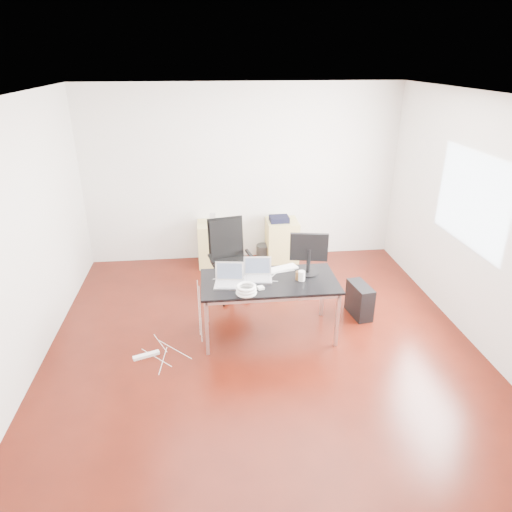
{
  "coord_description": "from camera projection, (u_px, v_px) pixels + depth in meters",
  "views": [
    {
      "loc": [
        -0.57,
        -4.63,
        3.16
      ],
      "look_at": [
        0.0,
        0.55,
        0.85
      ],
      "focal_mm": 32.0,
      "sensor_mm": 36.0,
      "label": 1
    }
  ],
  "objects": [
    {
      "name": "pc_tower",
      "position": [
        360.0,
        300.0,
        5.95
      ],
      "size": [
        0.27,
        0.48,
        0.44
      ],
      "primitive_type": "cube",
      "rotation": [
        0.0,
        0.0,
        0.15
      ],
      "color": "black",
      "rests_on": "ground"
    },
    {
      "name": "cable_coil",
      "position": [
        246.0,
        290.0,
        5.03
      ],
      "size": [
        0.24,
        0.24,
        0.11
      ],
      "rotation": [
        0.0,
        0.0,
        -0.37
      ],
      "color": "white",
      "rests_on": "desk"
    },
    {
      "name": "keyboard",
      "position": [
        280.0,
        269.0,
        5.61
      ],
      "size": [
        0.46,
        0.28,
        0.02
      ],
      "primitive_type": "cube",
      "rotation": [
        0.0,
        0.0,
        0.35
      ],
      "color": "white",
      "rests_on": "desk"
    },
    {
      "name": "room_shell",
      "position": [
        265.0,
        230.0,
        4.98
      ],
      "size": [
        5.0,
        5.0,
        5.0
      ],
      "color": "#390D06",
      "rests_on": "ground"
    },
    {
      "name": "wastebasket",
      "position": [
        264.0,
        253.0,
        7.56
      ],
      "size": [
        0.31,
        0.31,
        0.28
      ],
      "primitive_type": "cylinder",
      "rotation": [
        0.0,
        0.0,
        -0.38
      ],
      "color": "black",
      "rests_on": "ground"
    },
    {
      "name": "speaker",
      "position": [
        213.0,
        219.0,
        7.16
      ],
      "size": [
        0.1,
        0.09,
        0.18
      ],
      "primitive_type": "cube",
      "rotation": [
        0.0,
        0.0,
        -0.09
      ],
      "color": "#9E9E9E",
      "rests_on": "filing_cabinet_left"
    },
    {
      "name": "filing_cabinet_right",
      "position": [
        282.0,
        241.0,
        7.49
      ],
      "size": [
        0.5,
        0.5,
        0.7
      ],
      "primitive_type": "cube",
      "color": "tan",
      "rests_on": "ground"
    },
    {
      "name": "cup_brown",
      "position": [
        299.0,
        276.0,
        5.35
      ],
      "size": [
        0.08,
        0.08,
        0.1
      ],
      "primitive_type": "cylinder",
      "rotation": [
        0.0,
        0.0,
        0.09
      ],
      "color": "brown",
      "rests_on": "desk"
    },
    {
      "name": "power_strip",
      "position": [
        146.0,
        355.0,
        5.2
      ],
      "size": [
        0.3,
        0.16,
        0.04
      ],
      "primitive_type": "cube",
      "rotation": [
        0.0,
        0.0,
        0.36
      ],
      "color": "white",
      "rests_on": "ground"
    },
    {
      "name": "navy_garment",
      "position": [
        279.0,
        219.0,
        7.29
      ],
      "size": [
        0.31,
        0.25,
        0.09
      ],
      "primitive_type": "cube",
      "rotation": [
        0.0,
        0.0,
        0.03
      ],
      "color": "black",
      "rests_on": "filing_cabinet_right"
    },
    {
      "name": "cup_white",
      "position": [
        302.0,
        276.0,
        5.32
      ],
      "size": [
        0.08,
        0.08,
        0.12
      ],
      "primitive_type": "cylinder",
      "rotation": [
        0.0,
        0.0,
        0.06
      ],
      "color": "white",
      "rests_on": "desk"
    },
    {
      "name": "laptop_right",
      "position": [
        258.0,
        274.0,
        5.38
      ],
      "size": [
        0.35,
        0.29,
        0.23
      ],
      "rotation": [
        0.0,
        0.0,
        -0.1
      ],
      "color": "silver",
      "rests_on": "desk"
    },
    {
      "name": "power_adapter",
      "position": [
        261.0,
        288.0,
        5.15
      ],
      "size": [
        0.09,
        0.09,
        0.03
      ],
      "primitive_type": "cube",
      "rotation": [
        0.0,
        0.0,
        0.3
      ],
      "color": "white",
      "rests_on": "desk"
    },
    {
      "name": "monitor",
      "position": [
        309.0,
        251.0,
        5.42
      ],
      "size": [
        0.45,
        0.26,
        0.51
      ],
      "rotation": [
        0.0,
        0.0,
        -0.19
      ],
      "color": "black",
      "rests_on": "desk"
    },
    {
      "name": "office_chair",
      "position": [
        229.0,
        255.0,
        6.33
      ],
      "size": [
        0.57,
        0.59,
        1.08
      ],
      "rotation": [
        0.0,
        0.0,
        0.21
      ],
      "color": "black",
      "rests_on": "ground"
    },
    {
      "name": "filing_cabinet_left",
      "position": [
        214.0,
        244.0,
        7.38
      ],
      "size": [
        0.5,
        0.5,
        0.7
      ],
      "primitive_type": "cube",
      "color": "tan",
      "rests_on": "ground"
    },
    {
      "name": "laptop_left",
      "position": [
        229.0,
        279.0,
        5.25
      ],
      "size": [
        0.36,
        0.3,
        0.23
      ],
      "rotation": [
        0.0,
        0.0,
        -0.14
      ],
      "color": "silver",
      "rests_on": "desk"
    },
    {
      "name": "desk",
      "position": [
        269.0,
        284.0,
        5.37
      ],
      "size": [
        1.6,
        0.8,
        0.73
      ],
      "color": "black",
      "rests_on": "ground"
    }
  ]
}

